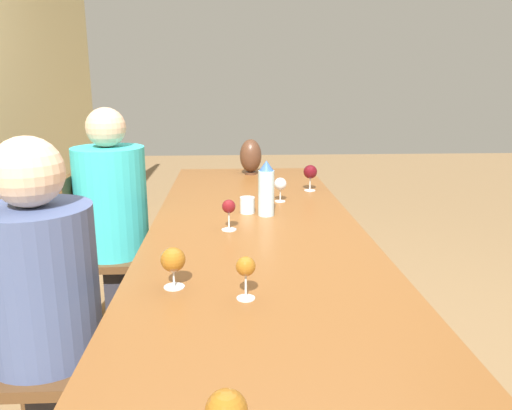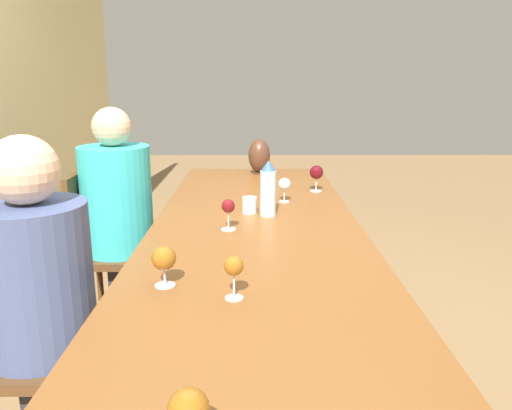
# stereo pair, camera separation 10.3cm
# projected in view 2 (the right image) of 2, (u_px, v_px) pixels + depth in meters

# --- Properties ---
(ground_plane) EXTENTS (14.00, 14.00, 0.00)m
(ground_plane) POSITION_uv_depth(u_px,v_px,m) (256.00, 371.00, 2.43)
(ground_plane) COLOR olive
(dining_table) EXTENTS (3.01, 0.96, 0.73)m
(dining_table) POSITION_uv_depth(u_px,v_px,m) (256.00, 240.00, 2.26)
(dining_table) COLOR brown
(dining_table) RESTS_ON ground_plane
(water_bottle) EXTENTS (0.08, 0.08, 0.27)m
(water_bottle) POSITION_uv_depth(u_px,v_px,m) (268.00, 189.00, 2.41)
(water_bottle) COLOR #ADCCD6
(water_bottle) RESTS_ON dining_table
(water_tumbler) EXTENTS (0.07, 0.07, 0.08)m
(water_tumbler) POSITION_uv_depth(u_px,v_px,m) (250.00, 205.00, 2.48)
(water_tumbler) COLOR silver
(water_tumbler) RESTS_ON dining_table
(vase) EXTENTS (0.15, 0.15, 0.24)m
(vase) POSITION_uv_depth(u_px,v_px,m) (259.00, 156.00, 3.46)
(vase) COLOR #4C2D1E
(vase) RESTS_ON dining_table
(wine_glass_0) EXTENTS (0.06, 0.06, 0.14)m
(wine_glass_0) POSITION_uv_depth(u_px,v_px,m) (234.00, 268.00, 1.50)
(wine_glass_0) COLOR silver
(wine_glass_0) RESTS_ON dining_table
(wine_glass_1) EXTENTS (0.07, 0.07, 0.14)m
(wine_glass_1) POSITION_uv_depth(u_px,v_px,m) (228.00, 208.00, 2.19)
(wine_glass_1) COLOR silver
(wine_glass_1) RESTS_ON dining_table
(wine_glass_2) EXTENTS (0.08, 0.08, 0.14)m
(wine_glass_2) POSITION_uv_depth(u_px,v_px,m) (164.00, 259.00, 1.60)
(wine_glass_2) COLOR silver
(wine_glass_2) RESTS_ON dining_table
(wine_glass_3) EXTENTS (0.08, 0.08, 0.16)m
(wine_glass_3) POSITION_uv_depth(u_px,v_px,m) (316.00, 173.00, 2.94)
(wine_glass_3) COLOR silver
(wine_glass_3) RESTS_ON dining_table
(wine_glass_4) EXTENTS (0.07, 0.07, 0.13)m
(wine_glass_4) POSITION_uv_depth(u_px,v_px,m) (284.00, 185.00, 2.69)
(wine_glass_4) COLOR silver
(wine_glass_4) RESTS_ON dining_table
(chair_near) EXTENTS (0.44, 0.44, 0.90)m
(chair_near) POSITION_uv_depth(u_px,v_px,m) (24.00, 341.00, 1.75)
(chair_near) COLOR brown
(chair_near) RESTS_ON ground_plane
(chair_far) EXTENTS (0.44, 0.44, 0.90)m
(chair_far) POSITION_uv_depth(u_px,v_px,m) (108.00, 245.00, 2.75)
(chair_far) COLOR brown
(chair_far) RESTS_ON ground_plane
(person_near) EXTENTS (0.38, 0.38, 1.22)m
(person_near) POSITION_uv_depth(u_px,v_px,m) (43.00, 300.00, 1.71)
(person_near) COLOR #2D2D38
(person_near) RESTS_ON ground_plane
(person_far) EXTENTS (0.38, 0.38, 1.24)m
(person_far) POSITION_uv_depth(u_px,v_px,m) (121.00, 216.00, 2.71)
(person_far) COLOR #2D2D38
(person_far) RESTS_ON ground_plane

